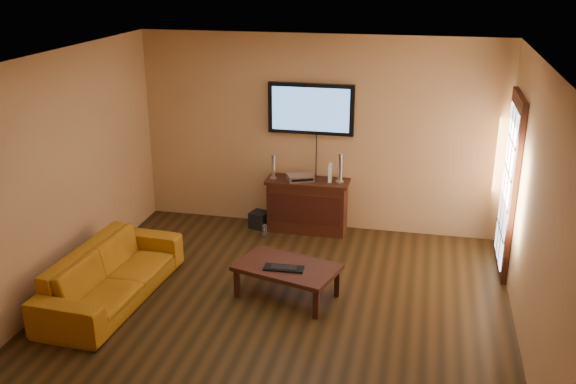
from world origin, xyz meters
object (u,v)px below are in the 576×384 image
(av_receiver, at_px, (300,177))
(game_console, at_px, (330,173))
(coffee_table, at_px, (287,269))
(keyboard, at_px, (284,268))
(bottle, at_px, (265,231))
(subwoofer, at_px, (259,220))
(speaker_left, at_px, (273,168))
(television, at_px, (311,109))
(speaker_right, at_px, (340,169))
(media_console, at_px, (307,205))
(sofa, at_px, (111,266))

(av_receiver, xyz_separation_m, game_console, (0.41, 0.05, 0.08))
(coffee_table, xyz_separation_m, keyboard, (-0.02, -0.09, 0.06))
(av_receiver, distance_m, bottle, 0.89)
(game_console, height_order, subwoofer, game_console)
(speaker_left, relative_size, av_receiver, 0.95)
(television, xyz_separation_m, speaker_right, (0.44, -0.16, -0.77))
(keyboard, bearing_deg, av_receiver, 96.31)
(game_console, distance_m, bottle, 1.20)
(bottle, bearing_deg, subwoofer, 116.54)
(media_console, xyz_separation_m, keyboard, (0.12, -2.00, 0.02))
(media_console, distance_m, speaker_right, 0.71)
(coffee_table, relative_size, speaker_right, 3.15)
(av_receiver, height_order, keyboard, av_receiver)
(av_receiver, distance_m, keyboard, 2.03)
(subwoofer, bearing_deg, television, 35.37)
(speaker_left, bearing_deg, speaker_right, 2.42)
(speaker_right, xyz_separation_m, keyboard, (-0.32, -2.02, -0.53))
(media_console, xyz_separation_m, game_console, (0.31, 0.03, 0.49))
(subwoofer, distance_m, bottle, 0.36)
(bottle, bearing_deg, media_console, 35.70)
(bottle, bearing_deg, av_receiver, 40.07)
(bottle, bearing_deg, speaker_right, 22.05)
(av_receiver, relative_size, subwoofer, 1.51)
(bottle, bearing_deg, speaker_left, 82.92)
(sofa, height_order, bottle, sofa)
(coffee_table, xyz_separation_m, bottle, (-0.66, 1.54, -0.24))
(speaker_right, height_order, subwoofer, speaker_right)
(subwoofer, bearing_deg, game_console, 21.54)
(sofa, height_order, keyboard, sofa)
(av_receiver, distance_m, subwoofer, 0.89)
(television, height_order, sofa, television)
(speaker_left, height_order, keyboard, speaker_left)
(coffee_table, bearing_deg, speaker_left, 108.07)
(sofa, bearing_deg, bottle, -28.86)
(media_console, relative_size, keyboard, 2.54)
(television, distance_m, sofa, 3.37)
(sofa, bearing_deg, keyboard, -75.78)
(coffee_table, xyz_separation_m, av_receiver, (-0.24, 1.89, 0.45))
(speaker_right, bearing_deg, television, 159.87)
(media_console, relative_size, speaker_left, 3.39)
(media_console, bearing_deg, keyboard, -86.56)
(coffee_table, bearing_deg, media_console, 94.14)
(speaker_right, relative_size, bottle, 1.95)
(media_console, height_order, subwoofer, media_console)
(game_console, xyz_separation_m, bottle, (-0.83, -0.41, -0.77))
(speaker_right, relative_size, subwoofer, 1.70)
(television, bearing_deg, media_console, -90.00)
(av_receiver, bearing_deg, bottle, -164.79)
(speaker_right, bearing_deg, coffee_table, -99.03)
(television, height_order, subwoofer, television)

